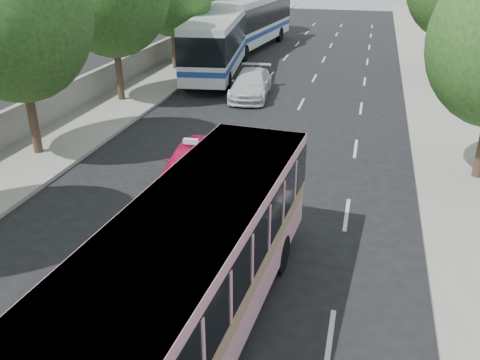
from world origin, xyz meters
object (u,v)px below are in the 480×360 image
(pink_taxi, at_px, (192,161))
(tour_coach_rear, at_px, (250,18))
(pink_bus, at_px, (193,261))
(white_pickup, at_px, (251,84))
(tour_coach_front, at_px, (219,38))

(pink_taxi, xyz_separation_m, tour_coach_rear, (-3.84, 25.26, 1.75))
(pink_bus, relative_size, pink_taxi, 2.52)
(pink_taxi, height_order, white_pickup, white_pickup)
(white_pickup, xyz_separation_m, tour_coach_rear, (-3.41, 13.91, 1.71))
(tour_coach_front, bearing_deg, tour_coach_rear, 82.62)
(white_pickup, bearing_deg, pink_taxi, -93.02)
(white_pickup, bearing_deg, tour_coach_front, 118.49)
(tour_coach_front, relative_size, tour_coach_rear, 0.94)
(pink_taxi, bearing_deg, tour_coach_front, 100.30)
(pink_taxi, relative_size, tour_coach_rear, 0.30)
(pink_bus, distance_m, tour_coach_rear, 33.87)
(pink_taxi, xyz_separation_m, tour_coach_front, (-3.82, 16.43, 1.60))
(tour_coach_front, distance_m, tour_coach_rear, 8.83)
(tour_coach_front, bearing_deg, white_pickup, -63.83)
(pink_taxi, distance_m, white_pickup, 11.36)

